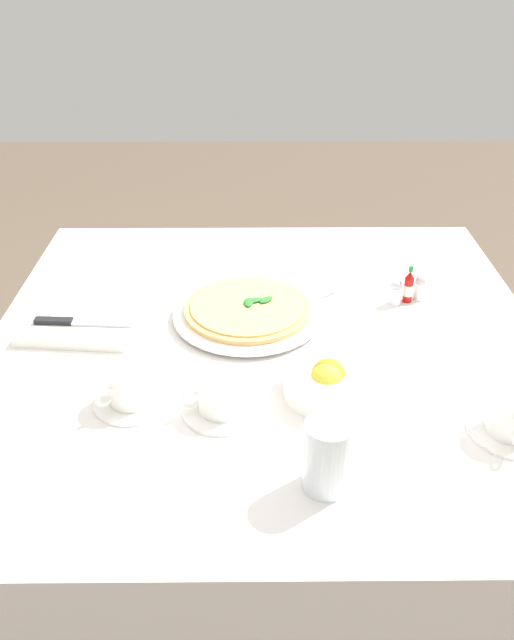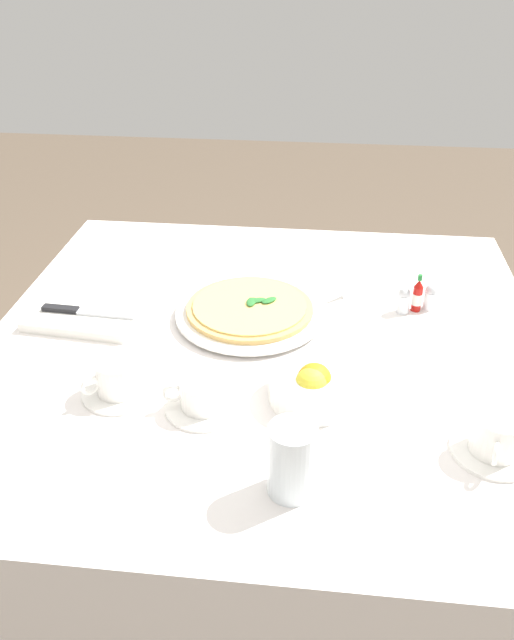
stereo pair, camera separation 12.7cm
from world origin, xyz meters
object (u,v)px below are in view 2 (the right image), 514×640
Objects in this scene: coffee_cup_right_edge at (117,378)px; menu_card at (359,280)px; coffee_cup_back_corner at (496,437)px; pizza at (250,307)px; pepper_shaker at (404,301)px; napkin_folded at (84,317)px; salt_shaker at (430,298)px; citrus_bowl at (313,385)px; hot_sauce_bottle at (417,296)px; pizza_plate at (250,313)px; coffee_cup_left_edge at (202,396)px; water_glass_center_back at (292,463)px; dinner_knife at (84,311)px.

coffee_cup_right_edge is 0.58m from menu_card.
coffee_cup_right_edge is (-0.61, 0.08, -0.00)m from coffee_cup_back_corner.
pepper_shaker reaches higher than pizza.
napkin_folded is (-0.33, -0.05, -0.01)m from pizza.
salt_shaker is 0.06m from pepper_shaker.
coffee_cup_right_edge reaches higher than citrus_bowl.
salt_shaker is 0.84× the size of menu_card.
citrus_bowl is (0.33, 0.02, -0.00)m from coffee_cup_right_edge.
hot_sauce_bottle reaches higher than salt_shaker.
citrus_bowl is (0.14, -0.25, 0.02)m from pizza_plate.
menu_card reaches higher than pepper_shaker.
coffee_cup_back_corner is 0.43m from salt_shaker.
menu_card is at bearing 159.49° from salt_shaker.
coffee_cup_left_edge is 0.57× the size of napkin_folded.
napkin_folded is 0.69m from hot_sauce_bottle.
coffee_cup_back_corner is 0.57× the size of napkin_folded.
pizza is at bearing 36.74° from pizza_plate.
menu_card is (0.42, 0.41, -0.00)m from coffee_cup_right_edge.
water_glass_center_back is at bearing -160.16° from coffee_cup_back_corner.
coffee_cup_back_corner is 0.67× the size of dinner_knife.
menu_card is at bearing 30.94° from pizza_plate.
citrus_bowl is 0.38m from hot_sauce_bottle.
pizza_plate is 2.68× the size of water_glass_center_back.
hot_sauce_bottle is 1.25× the size of menu_card.
water_glass_center_back reaches higher than salt_shaker.
dinner_knife is (0.00, -0.00, 0.01)m from napkin_folded.
water_glass_center_back is 0.49× the size of napkin_folded.
coffee_cup_back_corner is at bearing 19.84° from water_glass_center_back.
napkin_folded is at bearing -169.54° from salt_shaker.
coffee_cup_back_corner is (0.46, -0.06, 0.01)m from coffee_cup_left_edge.
napkin_folded is 0.66m from pepper_shaker.
coffee_cup_back_corner is 0.81m from dinner_knife.
pizza is at bearing -168.56° from hot_sauce_bottle.
pepper_shaker is (0.65, 0.11, 0.02)m from napkin_folded.
menu_card is (0.22, 0.13, 0.02)m from pizza_plate.
coffee_cup_right_edge is at bearing -147.57° from hot_sauce_bottle.
pepper_shaker is (0.36, 0.35, 0.00)m from coffee_cup_left_edge.
coffee_cup_right_edge is 0.61m from pepper_shaker.
citrus_bowl is 2.67× the size of pepper_shaker.
coffee_cup_back_corner is at bearing -76.08° from pepper_shaker.
coffee_cup_left_edge reaches higher than pizza_plate.
pizza is 0.38m from salt_shaker.
pizza is at bearing 139.65° from coffee_cup_back_corner.
pizza_plate is at bearing 12.28° from dinner_knife.
napkin_folded is (-0.14, 0.22, -0.02)m from coffee_cup_right_edge.
pizza_plate is 0.01m from pizza.
coffee_cup_right_edge is 0.36m from water_glass_center_back.
dinner_knife is at bearing -169.49° from salt_shaker.
coffee_cup_left_edge is 0.51m from menu_card.
coffee_cup_back_corner is 1.16× the size of water_glass_center_back.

